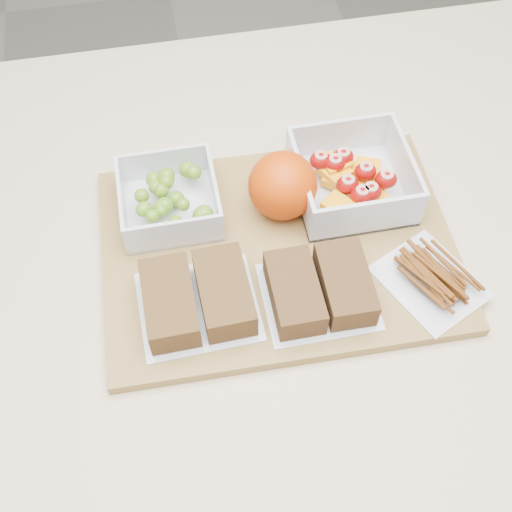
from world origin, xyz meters
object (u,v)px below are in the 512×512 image
object	(u,v)px
grape_container	(170,199)
pretzel_bag	(432,276)
cutting_board	(278,249)
fruit_container	(352,180)
sandwich_bag_left	(197,298)
sandwich_bag_center	(320,289)
orange	(283,186)

from	to	relation	value
grape_container	pretzel_bag	size ratio (longest dim) A/B	0.82
cutting_board	grape_container	size ratio (longest dim) A/B	3.59
cutting_board	fruit_container	world-z (taller)	fruit_container
cutting_board	grape_container	world-z (taller)	grape_container
pretzel_bag	fruit_container	bearing A→B (deg)	110.17
grape_container	fruit_container	xyz separation A→B (m)	(0.23, -0.01, 0.00)
grape_container	cutting_board	bearing A→B (deg)	-33.06
cutting_board	sandwich_bag_left	world-z (taller)	sandwich_bag_left
pretzel_bag	cutting_board	bearing A→B (deg)	152.47
sandwich_bag_left	sandwich_bag_center	distance (m)	0.14
sandwich_bag_center	cutting_board	bearing A→B (deg)	110.62
fruit_container	orange	bearing A→B (deg)	-174.48
fruit_container	sandwich_bag_center	bearing A→B (deg)	-118.11
pretzel_bag	sandwich_bag_left	bearing A→B (deg)	176.08
cutting_board	grape_container	bearing A→B (deg)	148.34
cutting_board	sandwich_bag_center	world-z (taller)	sandwich_bag_center
sandwich_bag_left	sandwich_bag_center	world-z (taller)	sandwich_bag_left
fruit_container	orange	distance (m)	0.09
fruit_container	sandwich_bag_center	distance (m)	0.16
orange	sandwich_bag_center	world-z (taller)	orange
fruit_container	sandwich_bag_left	world-z (taller)	fruit_container
fruit_container	pretzel_bag	distance (m)	0.16
cutting_board	fruit_container	size ratio (longest dim) A/B	3.02
sandwich_bag_left	pretzel_bag	distance (m)	0.27
cutting_board	pretzel_bag	distance (m)	0.18
cutting_board	grape_container	distance (m)	0.15
orange	pretzel_bag	bearing A→B (deg)	-43.95
sandwich_bag_left	grape_container	bearing A→B (deg)	95.26
grape_container	fruit_container	world-z (taller)	fruit_container
grape_container	sandwich_bag_left	xyz separation A→B (m)	(0.01, -0.14, -0.00)
cutting_board	fruit_container	distance (m)	0.13
grape_container	sandwich_bag_left	world-z (taller)	grape_container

